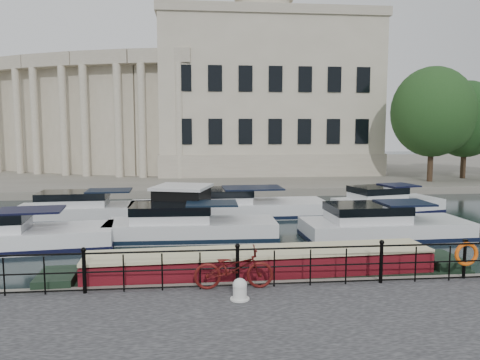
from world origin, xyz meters
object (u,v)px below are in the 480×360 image
object	(u,v)px
mooring_bollard	(240,290)
narrowboat	(261,277)
harbour_hut	(182,210)
life_ring_post	(466,255)
bicycle	(234,268)

from	to	relation	value
mooring_bollard	narrowboat	xyz separation A→B (m)	(0.88, 2.28, -0.44)
mooring_bollard	harbour_hut	world-z (taller)	harbour_hut
mooring_bollard	life_ring_post	world-z (taller)	life_ring_post
mooring_bollard	harbour_hut	xyz separation A→B (m)	(-1.67, 10.92, 0.15)
mooring_bollard	harbour_hut	size ratio (longest dim) A/B	0.14
narrowboat	harbour_hut	size ratio (longest dim) A/B	3.21
bicycle	life_ring_post	size ratio (longest dim) A/B	1.88
life_ring_post	narrowboat	size ratio (longest dim) A/B	0.09
bicycle	harbour_hut	xyz separation A→B (m)	(-1.58, 10.09, -0.16)
mooring_bollard	life_ring_post	size ratio (longest dim) A/B	0.48
life_ring_post	narrowboat	xyz separation A→B (m)	(-5.68, 1.33, -0.90)
bicycle	narrowboat	distance (m)	1.89
narrowboat	life_ring_post	bearing A→B (deg)	-16.12
harbour_hut	mooring_bollard	bearing A→B (deg)	-64.88
bicycle	mooring_bollard	size ratio (longest dim) A/B	3.88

